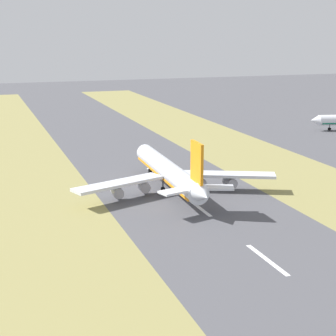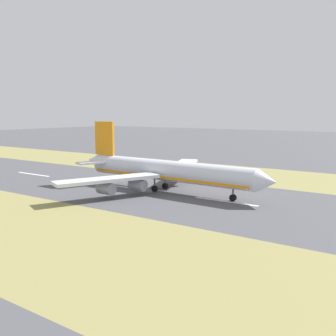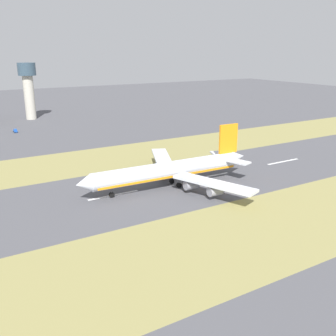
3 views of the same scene
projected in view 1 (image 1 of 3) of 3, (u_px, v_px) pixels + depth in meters
ground_plane at (181, 193)px, 173.50m from camera, size 800.00×800.00×0.00m
grass_median_west at (32, 208)px, 159.18m from camera, size 40.00×600.00×0.01m
grass_median_east at (306, 181)px, 187.82m from camera, size 40.00×600.00×0.01m
centreline_dash_near at (267, 260)px, 123.39m from camera, size 1.20×18.00×0.01m
centreline_dash_mid at (198, 207)px, 160.08m from camera, size 1.20×18.00×0.01m
centreline_dash_far at (155, 174)px, 196.78m from camera, size 1.20×18.00×0.01m
airplane_main_jet at (170, 172)px, 174.50m from camera, size 64.10×67.14×20.20m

